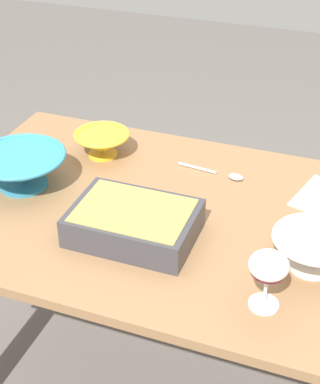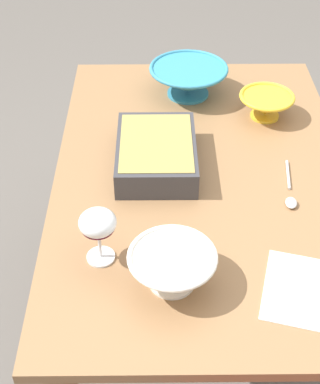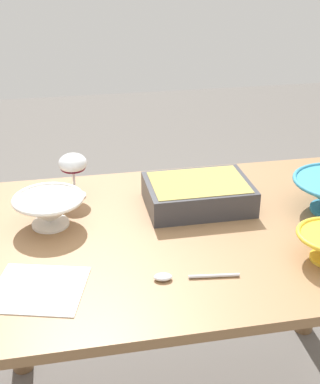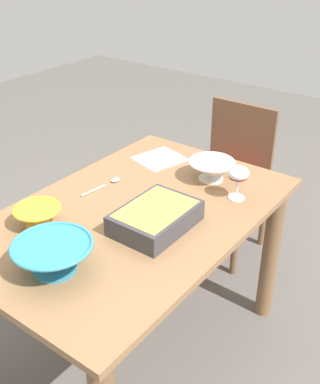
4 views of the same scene
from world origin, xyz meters
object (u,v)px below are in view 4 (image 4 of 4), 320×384
object	(u,v)px
serving_bowl	(53,256)
serving_spoon	(109,183)
dining_table	(135,244)
chair	(230,172)
casserole_dish	(156,217)
small_bowl	(211,169)
napkin	(159,159)
wine_glass	(238,175)
mixing_bowl	(38,215)

from	to	relation	value
serving_bowl	serving_spoon	size ratio (longest dim) A/B	1.25
dining_table	chair	bearing A→B (deg)	-173.45
casserole_dish	serving_bowl	xyz separation A→B (m)	(0.39, -0.11, 0.01)
casserole_dish	serving_spoon	world-z (taller)	casserole_dish
chair	small_bowl	distance (m)	0.70
casserole_dish	napkin	distance (m)	0.57
small_bowl	casserole_dish	bearing A→B (deg)	4.33
dining_table	casserole_dish	size ratio (longest dim) A/B	4.13
wine_glass	serving_bowl	xyz separation A→B (m)	(0.74, -0.24, -0.05)
wine_glass	small_bowl	distance (m)	0.19
casserole_dish	mixing_bowl	distance (m)	0.42
mixing_bowl	chair	bearing A→B (deg)	175.54
serving_spoon	dining_table	bearing A→B (deg)	64.66
mixing_bowl	dining_table	bearing A→B (deg)	143.16
mixing_bowl	serving_bowl	bearing A→B (deg)	59.64
serving_spoon	napkin	size ratio (longest dim) A/B	0.99
chair	napkin	xyz separation A→B (m)	(0.55, -0.09, 0.27)
chair	wine_glass	world-z (taller)	wine_glass
casserole_dish	chair	bearing A→B (deg)	-166.49
chair	mixing_bowl	world-z (taller)	chair
dining_table	casserole_dish	xyz separation A→B (m)	(0.04, 0.13, 0.20)
dining_table	serving_spoon	world-z (taller)	serving_spoon
serving_bowl	serving_spoon	world-z (taller)	serving_bowl
mixing_bowl	napkin	size ratio (longest dim) A/B	0.83
casserole_dish	napkin	bearing A→B (deg)	-144.53
wine_glass	serving_bowl	distance (m)	0.78
chair	casserole_dish	bearing A→B (deg)	13.51
dining_table	serving_bowl	world-z (taller)	serving_bowl
mixing_bowl	serving_spoon	size ratio (longest dim) A/B	0.84
chair	small_bowl	bearing A→B (deg)	19.93
wine_glass	dining_table	bearing A→B (deg)	-39.24
casserole_dish	serving_bowl	bearing A→B (deg)	-15.55
chair	serving_spoon	size ratio (longest dim) A/B	4.11
serving_bowl	serving_spoon	xyz separation A→B (m)	(-0.53, -0.25, -0.05)
wine_glass	mixing_bowl	xyz separation A→B (m)	(0.61, -0.48, -0.06)
casserole_dish	dining_table	bearing A→B (deg)	-104.95
wine_glass	small_bowl	world-z (taller)	wine_glass
napkin	serving_spoon	bearing A→B (deg)	-3.87
serving_bowl	dining_table	bearing A→B (deg)	-176.66
casserole_dish	serving_bowl	size ratio (longest dim) A/B	1.19
chair	casserole_dish	xyz separation A→B (m)	(1.02, 0.24, 0.31)
chair	napkin	bearing A→B (deg)	-8.87
wine_glass	serving_bowl	size ratio (longest dim) A/B	0.55
dining_table	small_bowl	xyz separation A→B (m)	(-0.40, 0.10, 0.20)
chair	casserole_dish	world-z (taller)	chair
wine_glass	serving_spoon	world-z (taller)	wine_glass
casserole_dish	small_bowl	world-z (taller)	small_bowl
wine_glass	casserole_dish	world-z (taller)	wine_glass
serving_bowl	casserole_dish	bearing A→B (deg)	164.45
wine_glass	mixing_bowl	distance (m)	0.77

